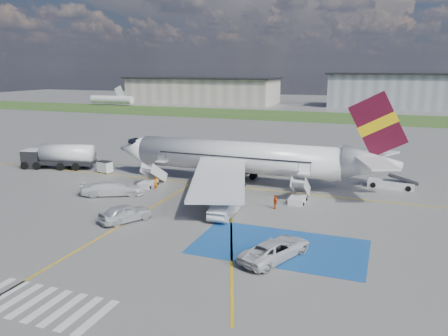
{
  "coord_description": "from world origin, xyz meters",
  "views": [
    {
      "loc": [
        17.57,
        -36.86,
        14.34
      ],
      "look_at": [
        0.94,
        7.11,
        3.5
      ],
      "focal_mm": 35.0,
      "sensor_mm": 36.0,
      "label": 1
    }
  ],
  "objects_px": {
    "car_silver_b": "(224,208)",
    "van_white_b": "(113,187)",
    "car_silver_a": "(125,213)",
    "airliner": "(248,158)",
    "belt_loader": "(391,184)",
    "gpu_cart": "(105,168)",
    "van_white_a": "(276,246)",
    "fuel_tanker": "(59,158)"
  },
  "relations": [
    {
      "from": "car_silver_b",
      "to": "van_white_b",
      "type": "bearing_deg",
      "value": -11.15
    },
    {
      "from": "fuel_tanker",
      "to": "gpu_cart",
      "type": "bearing_deg",
      "value": -14.9
    },
    {
      "from": "airliner",
      "to": "car_silver_b",
      "type": "xyz_separation_m",
      "value": [
        1.68,
        -12.72,
        -2.53
      ]
    },
    {
      "from": "car_silver_a",
      "to": "van_white_a",
      "type": "xyz_separation_m",
      "value": [
        15.4,
        -2.93,
        0.13
      ]
    },
    {
      "from": "airliner",
      "to": "belt_loader",
      "type": "xyz_separation_m",
      "value": [
        17.02,
        4.44,
        -2.97
      ]
    },
    {
      "from": "belt_loader",
      "to": "car_silver_b",
      "type": "height_order",
      "value": "car_silver_b"
    },
    {
      "from": "car_silver_a",
      "to": "van_white_b",
      "type": "bearing_deg",
      "value": -18.69
    },
    {
      "from": "airliner",
      "to": "car_silver_a",
      "type": "distance_m",
      "value": 18.72
    },
    {
      "from": "airliner",
      "to": "van_white_a",
      "type": "relative_size",
      "value": 6.98
    },
    {
      "from": "gpu_cart",
      "to": "van_white_b",
      "type": "bearing_deg",
      "value": -36.22
    },
    {
      "from": "gpu_cart",
      "to": "van_white_a",
      "type": "relative_size",
      "value": 0.42
    },
    {
      "from": "fuel_tanker",
      "to": "van_white_a",
      "type": "distance_m",
      "value": 41.57
    },
    {
      "from": "belt_loader",
      "to": "van_white_a",
      "type": "xyz_separation_m",
      "value": [
        -8.26,
        -24.68,
        0.56
      ]
    },
    {
      "from": "belt_loader",
      "to": "van_white_b",
      "type": "relative_size",
      "value": 1.1
    },
    {
      "from": "airliner",
      "to": "van_white_b",
      "type": "relative_size",
      "value": 6.95
    },
    {
      "from": "car_silver_b",
      "to": "fuel_tanker",
      "type": "bearing_deg",
      "value": -22.61
    },
    {
      "from": "car_silver_a",
      "to": "van_white_b",
      "type": "xyz_separation_m",
      "value": [
        -6.28,
        7.01,
        0.18
      ]
    },
    {
      "from": "airliner",
      "to": "fuel_tanker",
      "type": "height_order",
      "value": "airliner"
    },
    {
      "from": "gpu_cart",
      "to": "airliner",
      "type": "bearing_deg",
      "value": 17.71
    },
    {
      "from": "car_silver_a",
      "to": "van_white_a",
      "type": "height_order",
      "value": "van_white_a"
    },
    {
      "from": "airliner",
      "to": "gpu_cart",
      "type": "xyz_separation_m",
      "value": [
        -20.4,
        -1.38,
        -2.64
      ]
    },
    {
      "from": "airliner",
      "to": "belt_loader",
      "type": "relative_size",
      "value": 6.32
    },
    {
      "from": "fuel_tanker",
      "to": "car_silver_a",
      "type": "bearing_deg",
      "value": -50.95
    },
    {
      "from": "gpu_cart",
      "to": "van_white_b",
      "type": "height_order",
      "value": "van_white_b"
    },
    {
      "from": "car_silver_b",
      "to": "van_white_a",
      "type": "height_order",
      "value": "van_white_a"
    },
    {
      "from": "fuel_tanker",
      "to": "van_white_b",
      "type": "bearing_deg",
      "value": -44.81
    },
    {
      "from": "fuel_tanker",
      "to": "belt_loader",
      "type": "bearing_deg",
      "value": -7.19
    },
    {
      "from": "gpu_cart",
      "to": "car_silver_b",
      "type": "distance_m",
      "value": 24.82
    },
    {
      "from": "fuel_tanker",
      "to": "car_silver_b",
      "type": "distance_m",
      "value": 32.04
    },
    {
      "from": "car_silver_b",
      "to": "van_white_a",
      "type": "distance_m",
      "value": 10.32
    },
    {
      "from": "gpu_cart",
      "to": "van_white_a",
      "type": "height_order",
      "value": "van_white_a"
    },
    {
      "from": "belt_loader",
      "to": "van_white_a",
      "type": "bearing_deg",
      "value": -104.19
    },
    {
      "from": "fuel_tanker",
      "to": "gpu_cart",
      "type": "xyz_separation_m",
      "value": [
        7.86,
        -0.07,
        -0.74
      ]
    },
    {
      "from": "van_white_b",
      "to": "belt_loader",
      "type": "bearing_deg",
      "value": -89.77
    },
    {
      "from": "belt_loader",
      "to": "van_white_b",
      "type": "xyz_separation_m",
      "value": [
        -29.95,
        -14.74,
        0.61
      ]
    },
    {
      "from": "car_silver_b",
      "to": "van_white_b",
      "type": "height_order",
      "value": "van_white_b"
    },
    {
      "from": "car_silver_b",
      "to": "van_white_b",
      "type": "relative_size",
      "value": 0.99
    },
    {
      "from": "belt_loader",
      "to": "car_silver_a",
      "type": "distance_m",
      "value": 32.15
    },
    {
      "from": "car_silver_a",
      "to": "van_white_b",
      "type": "distance_m",
      "value": 9.42
    },
    {
      "from": "van_white_a",
      "to": "car_silver_b",
      "type": "bearing_deg",
      "value": -23.94
    },
    {
      "from": "airliner",
      "to": "van_white_b",
      "type": "bearing_deg",
      "value": -141.46
    },
    {
      "from": "airliner",
      "to": "belt_loader",
      "type": "distance_m",
      "value": 17.84
    }
  ]
}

